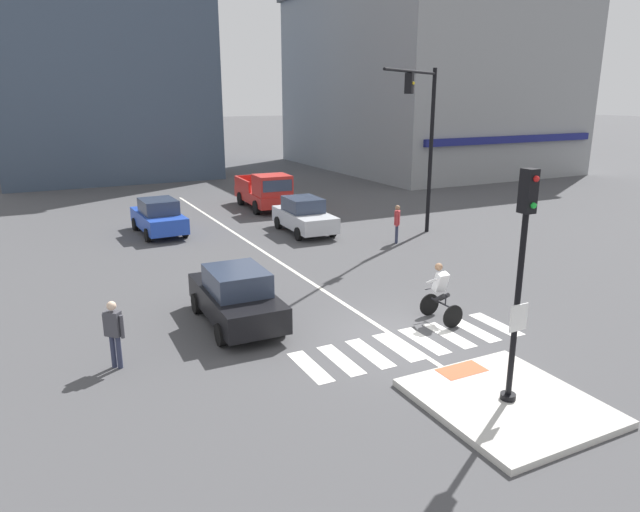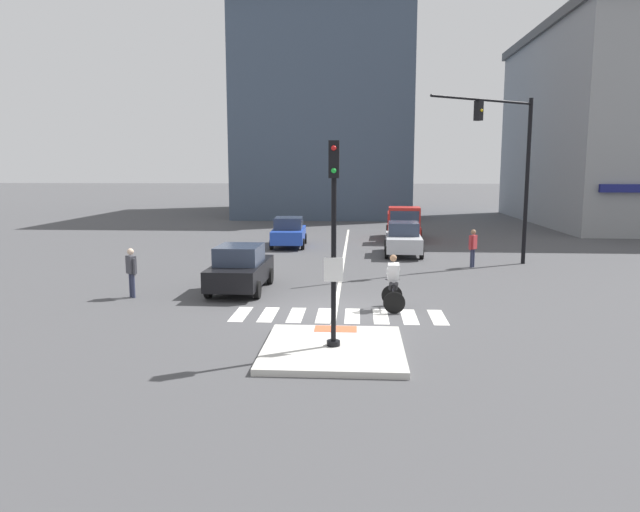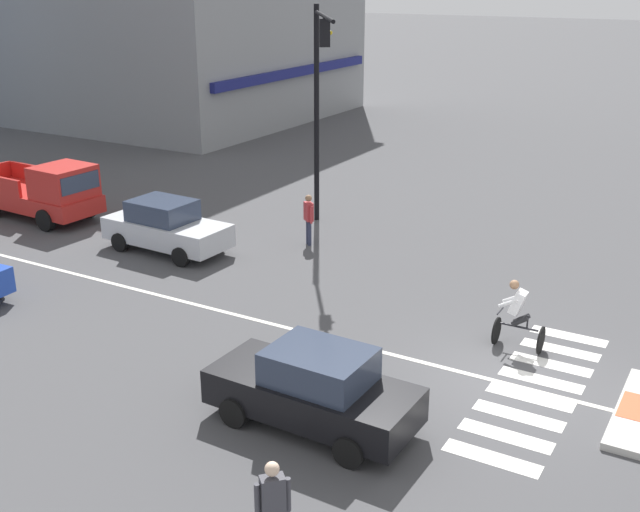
{
  "view_description": "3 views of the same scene",
  "coord_description": "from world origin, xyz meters",
  "px_view_note": "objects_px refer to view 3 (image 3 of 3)",
  "views": [
    {
      "loc": [
        -8.3,
        -11.75,
        6.26
      ],
      "look_at": [
        -0.76,
        3.22,
        1.53
      ],
      "focal_mm": 32.32,
      "sensor_mm": 36.0,
      "label": 1
    },
    {
      "loc": [
        0.55,
        -17.38,
        4.31
      ],
      "look_at": [
        -0.74,
        2.53,
        1.32
      ],
      "focal_mm": 32.95,
      "sensor_mm": 36.0,
      "label": 2
    },
    {
      "loc": [
        -14.83,
        -3.82,
        8.26
      ],
      "look_at": [
        0.18,
        4.87,
        1.95
      ],
      "focal_mm": 43.59,
      "sensor_mm": 36.0,
      "label": 3
    }
  ],
  "objects_px": {
    "car_black_westbound_near": "(314,388)",
    "pedestrian_at_curb_left": "(273,502)",
    "traffic_light_mast": "(319,87)",
    "cyclist": "(518,314)",
    "pedestrian_waiting_far_side": "(309,216)",
    "car_silver_eastbound_far": "(166,226)",
    "pickup_truck_red_eastbound_distant": "(44,193)"
  },
  "relations": [
    {
      "from": "pickup_truck_red_eastbound_distant",
      "to": "pedestrian_at_curb_left",
      "type": "bearing_deg",
      "value": -122.0
    },
    {
      "from": "pickup_truck_red_eastbound_distant",
      "to": "cyclist",
      "type": "distance_m",
      "value": 17.62
    },
    {
      "from": "car_black_westbound_near",
      "to": "pickup_truck_red_eastbound_distant",
      "type": "relative_size",
      "value": 0.8
    },
    {
      "from": "cyclist",
      "to": "traffic_light_mast",
      "type": "bearing_deg",
      "value": 56.99
    },
    {
      "from": "cyclist",
      "to": "car_black_westbound_near",
      "type": "bearing_deg",
      "value": 155.54
    },
    {
      "from": "cyclist",
      "to": "pedestrian_waiting_far_side",
      "type": "height_order",
      "value": "cyclist"
    },
    {
      "from": "car_silver_eastbound_far",
      "to": "cyclist",
      "type": "xyz_separation_m",
      "value": [
        -1.17,
        -11.56,
        0.06
      ]
    },
    {
      "from": "car_black_westbound_near",
      "to": "pedestrian_waiting_far_side",
      "type": "xyz_separation_m",
      "value": [
        9.16,
        5.6,
        0.17
      ]
    },
    {
      "from": "car_silver_eastbound_far",
      "to": "cyclist",
      "type": "relative_size",
      "value": 2.48
    },
    {
      "from": "pedestrian_at_curb_left",
      "to": "pedestrian_waiting_far_side",
      "type": "bearing_deg",
      "value": 28.77
    },
    {
      "from": "pickup_truck_red_eastbound_distant",
      "to": "pedestrian_waiting_far_side",
      "type": "bearing_deg",
      "value": -76.51
    },
    {
      "from": "traffic_light_mast",
      "to": "car_silver_eastbound_far",
      "type": "relative_size",
      "value": 1.77
    },
    {
      "from": "car_black_westbound_near",
      "to": "car_silver_eastbound_far",
      "type": "bearing_deg",
      "value": 55.06
    },
    {
      "from": "pickup_truck_red_eastbound_distant",
      "to": "pedestrian_at_curb_left",
      "type": "height_order",
      "value": "pickup_truck_red_eastbound_distant"
    },
    {
      "from": "pedestrian_waiting_far_side",
      "to": "pickup_truck_red_eastbound_distant",
      "type": "bearing_deg",
      "value": 103.49
    },
    {
      "from": "traffic_light_mast",
      "to": "pedestrian_waiting_far_side",
      "type": "relative_size",
      "value": 4.41
    },
    {
      "from": "car_silver_eastbound_far",
      "to": "pedestrian_at_curb_left",
      "type": "xyz_separation_m",
      "value": [
        -9.83,
        -10.49,
        0.17
      ]
    },
    {
      "from": "traffic_light_mast",
      "to": "cyclist",
      "type": "xyz_separation_m",
      "value": [
        -5.54,
        -8.53,
        -3.96
      ]
    },
    {
      "from": "car_black_westbound_near",
      "to": "pedestrian_waiting_far_side",
      "type": "height_order",
      "value": "pedestrian_waiting_far_side"
    },
    {
      "from": "cyclist",
      "to": "pedestrian_at_curb_left",
      "type": "xyz_separation_m",
      "value": [
        -8.66,
        1.07,
        0.11
      ]
    },
    {
      "from": "pedestrian_at_curb_left",
      "to": "pedestrian_waiting_far_side",
      "type": "relative_size",
      "value": 1.0
    },
    {
      "from": "pedestrian_at_curb_left",
      "to": "pedestrian_waiting_far_side",
      "type": "xyz_separation_m",
      "value": [
        12.59,
        6.91,
        0.0
      ]
    },
    {
      "from": "car_black_westbound_near",
      "to": "pedestrian_at_curb_left",
      "type": "xyz_separation_m",
      "value": [
        -3.43,
        -1.31,
        0.17
      ]
    },
    {
      "from": "cyclist",
      "to": "pedestrian_waiting_far_side",
      "type": "distance_m",
      "value": 8.9
    },
    {
      "from": "cyclist",
      "to": "pedestrian_waiting_far_side",
      "type": "bearing_deg",
      "value": 63.8
    },
    {
      "from": "car_silver_eastbound_far",
      "to": "pedestrian_at_curb_left",
      "type": "height_order",
      "value": "pedestrian_at_curb_left"
    },
    {
      "from": "car_black_westbound_near",
      "to": "pedestrian_at_curb_left",
      "type": "distance_m",
      "value": 3.67
    },
    {
      "from": "car_silver_eastbound_far",
      "to": "pedestrian_at_curb_left",
      "type": "distance_m",
      "value": 14.38
    },
    {
      "from": "car_black_westbound_near",
      "to": "cyclist",
      "type": "xyz_separation_m",
      "value": [
        5.23,
        -2.38,
        0.06
      ]
    },
    {
      "from": "car_silver_eastbound_far",
      "to": "pickup_truck_red_eastbound_distant",
      "type": "bearing_deg",
      "value": 85.61
    },
    {
      "from": "traffic_light_mast",
      "to": "car_black_westbound_near",
      "type": "bearing_deg",
      "value": -150.3
    },
    {
      "from": "cyclist",
      "to": "pedestrian_at_curb_left",
      "type": "relative_size",
      "value": 1.01
    }
  ]
}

